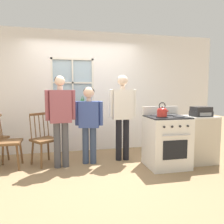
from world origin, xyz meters
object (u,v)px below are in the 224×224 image
at_px(chair_near_wall, 44,140).
at_px(person_teen_center, 89,118).
at_px(person_elderly_left, 61,114).
at_px(stove, 166,141).
at_px(potted_plant, 83,103).
at_px(kettle, 162,112).
at_px(chair_by_window, 8,143).
at_px(person_adult_right, 123,109).
at_px(side_counter, 199,139).
at_px(stereo, 201,112).

distance_m(chair_near_wall, person_teen_center, 0.94).
bearing_deg(chair_near_wall, person_elderly_left, -73.34).
bearing_deg(stove, potted_plant, 136.14).
height_order(stove, kettle, kettle).
bearing_deg(kettle, chair_near_wall, 159.63).
height_order(chair_by_window, person_elderly_left, person_elderly_left).
bearing_deg(stove, kettle, -140.63).
distance_m(chair_by_window, potted_plant, 1.73).
xyz_separation_m(person_adult_right, kettle, (0.52, -0.67, 0.00)).
relative_size(person_teen_center, stove, 1.34).
distance_m(person_elderly_left, stove, 1.97).
relative_size(person_elderly_left, side_counter, 1.83).
height_order(person_elderly_left, kettle, person_elderly_left).
distance_m(person_teen_center, kettle, 1.34).
bearing_deg(potted_plant, chair_by_window, -150.32).
relative_size(kettle, side_counter, 0.27).
distance_m(person_elderly_left, kettle, 1.78).
relative_size(chair_near_wall, stereo, 2.84).
bearing_deg(chair_by_window, stereo, -98.57).
relative_size(person_adult_right, kettle, 6.80).
bearing_deg(potted_plant, stereo, -30.80).
distance_m(person_adult_right, kettle, 0.85).
bearing_deg(chair_by_window, stove, -101.94).
distance_m(stove, side_counter, 0.74).
xyz_separation_m(chair_by_window, person_elderly_left, (0.92, -0.17, 0.52)).
relative_size(chair_by_window, person_adult_right, 0.57).
bearing_deg(side_counter, potted_plant, 149.61).
distance_m(kettle, side_counter, 1.09).
height_order(chair_near_wall, person_teen_center, person_teen_center).
bearing_deg(person_adult_right, potted_plant, 133.24).
relative_size(person_teen_center, person_adult_right, 0.86).
xyz_separation_m(chair_near_wall, person_adult_right, (1.50, -0.08, 0.56)).
bearing_deg(kettle, person_teen_center, 152.97).
bearing_deg(side_counter, stove, -172.95).
height_order(chair_by_window, person_teen_center, person_teen_center).
bearing_deg(kettle, person_elderly_left, 163.42).
distance_m(chair_by_window, person_adult_right, 2.18).
bearing_deg(person_adult_right, stereo, -16.59).
height_order(person_elderly_left, stove, person_elderly_left).
bearing_deg(person_elderly_left, potted_plant, 58.64).
bearing_deg(potted_plant, person_adult_right, -48.41).
bearing_deg(stereo, stove, -174.56).
relative_size(stove, potted_plant, 4.05).
bearing_deg(kettle, chair_by_window, 165.62).
xyz_separation_m(stove, stereo, (0.73, 0.07, 0.51)).
bearing_deg(stereo, chair_near_wall, 169.34).
height_order(chair_by_window, stove, stove).
bearing_deg(side_counter, chair_by_window, 172.70).
relative_size(stove, stereo, 3.19).
bearing_deg(potted_plant, kettle, -50.02).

